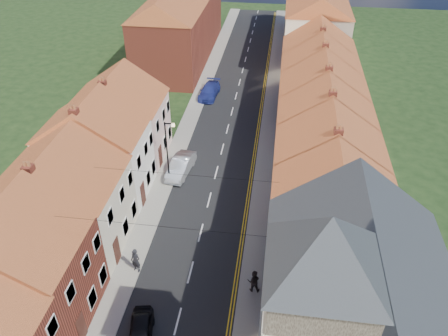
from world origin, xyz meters
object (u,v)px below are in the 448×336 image
(pedestrian_right, at_px, (254,281))
(car_far, at_px, (209,91))
(car_near, at_px, (140,332))
(pedestrian_left, at_px, (136,261))
(lamppost, at_px, (168,149))
(church, at_px, (350,318))
(car_mid, at_px, (181,166))

(pedestrian_right, bearing_deg, car_far, -77.27)
(car_far, height_order, pedestrian_right, pedestrian_right)
(car_near, relative_size, pedestrian_left, 1.83)
(car_far, xyz_separation_m, pedestrian_right, (7.68, -28.49, 0.29))
(car_far, bearing_deg, car_near, -83.61)
(lamppost, bearing_deg, church, -51.70)
(car_mid, xyz_separation_m, car_far, (0.00, 15.96, -0.04))
(car_mid, bearing_deg, pedestrian_left, -84.77)
(pedestrian_right, bearing_deg, car_mid, -60.84)
(church, bearing_deg, car_near, 173.87)
(lamppost, relative_size, car_far, 1.23)
(car_far, height_order, pedestrian_left, pedestrian_left)
(church, bearing_deg, car_far, 110.18)
(car_mid, distance_m, car_far, 15.96)
(car_mid, height_order, pedestrian_left, pedestrian_left)
(lamppost, xyz_separation_m, pedestrian_right, (8.30, -11.00, -2.54))
(car_near, distance_m, pedestrian_right, 7.80)
(pedestrian_right, bearing_deg, lamppost, -55.34)
(church, xyz_separation_m, pedestrian_left, (-13.06, 6.26, -4.78))
(car_near, bearing_deg, car_mid, 83.71)
(church, relative_size, lamppost, 2.53)
(lamppost, relative_size, car_near, 1.68)
(lamppost, bearing_deg, pedestrian_left, -89.38)
(car_far, distance_m, pedestrian_right, 29.51)
(church, relative_size, car_near, 4.26)
(lamppost, distance_m, pedestrian_left, 10.70)
(pedestrian_right, bearing_deg, church, 128.31)
(church, relative_size, car_mid, 3.33)
(car_near, height_order, car_far, car_far)
(lamppost, height_order, car_mid, lamppost)
(car_far, distance_m, pedestrian_left, 27.92)
(car_far, xyz_separation_m, pedestrian_left, (-0.50, -27.91, 0.39))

